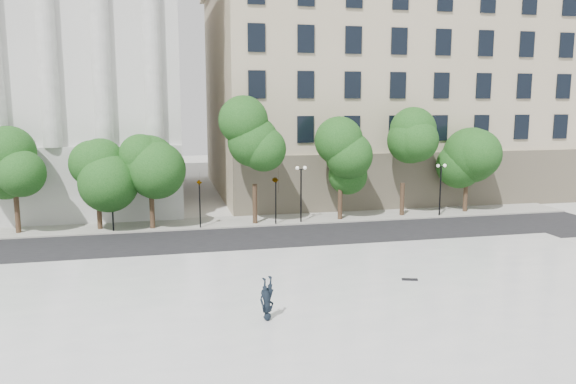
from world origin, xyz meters
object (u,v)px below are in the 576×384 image
at_px(person_lying, 267,314).
at_px(skateboard, 410,279).
at_px(traffic_light_west, 199,180).
at_px(traffic_light_east, 276,177).

bearing_deg(person_lying, skateboard, -2.29).
bearing_deg(traffic_light_west, person_lying, -85.74).
bearing_deg(skateboard, traffic_light_west, 137.98).
distance_m(traffic_light_west, traffic_light_east, 5.71).
bearing_deg(person_lying, traffic_light_west, 67.92).
height_order(person_lying, skateboard, person_lying).
bearing_deg(traffic_light_west, skateboard, -59.26).
relative_size(traffic_light_west, skateboard, 5.34).
xyz_separation_m(person_lying, skateboard, (7.98, 3.56, -0.21)).
bearing_deg(traffic_light_east, skateboard, -76.81).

